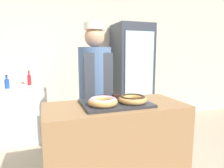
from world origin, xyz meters
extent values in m
cube|color=beige|center=(0.00, 2.13, 1.35)|extent=(8.00, 0.06, 2.70)
cube|color=#997047|center=(0.00, 0.00, 0.48)|extent=(1.31, 0.62, 0.95)
cube|color=#2D2D33|center=(0.00, 0.00, 0.96)|extent=(0.62, 0.46, 0.02)
torus|color=tan|center=(-0.14, -0.07, 1.01)|extent=(0.26, 0.26, 0.06)
torus|color=#EFADC6|center=(-0.14, -0.07, 1.02)|extent=(0.24, 0.24, 0.04)
torus|color=tan|center=(0.14, -0.07, 1.01)|extent=(0.26, 0.26, 0.06)
torus|color=#331E0F|center=(0.14, -0.07, 1.02)|extent=(0.24, 0.24, 0.04)
cube|color=black|center=(-0.08, 0.17, 0.99)|extent=(0.08, 0.08, 0.03)
cube|color=black|center=(0.08, 0.17, 0.99)|extent=(0.08, 0.08, 0.03)
cylinder|color=#4C4C51|center=(-0.05, 0.59, 0.43)|extent=(0.28, 0.28, 0.85)
cylinder|color=#4C6B99|center=(-0.05, 0.59, 1.18)|extent=(0.38, 0.38, 0.64)
cube|color=#383D47|center=(-0.05, 0.41, 0.76)|extent=(0.33, 0.02, 1.35)
sphere|color=tan|center=(-0.05, 0.59, 1.61)|extent=(0.23, 0.23, 0.23)
cylinder|color=white|center=(-0.05, 0.59, 1.73)|extent=(0.24, 0.24, 0.08)
cube|color=#333842|center=(0.96, 1.75, 0.98)|extent=(0.65, 0.65, 1.95)
cube|color=silver|center=(0.96, 1.41, 1.02)|extent=(0.54, 0.02, 1.56)
cube|color=white|center=(-1.06, 1.75, 0.45)|extent=(0.94, 0.59, 0.90)
cube|color=gray|center=(-1.06, 1.75, 0.88)|extent=(0.94, 0.59, 0.01)
cylinder|color=red|center=(-0.85, 1.86, 0.98)|extent=(0.06, 0.06, 0.17)
cylinder|color=red|center=(-0.85, 1.86, 1.10)|extent=(0.03, 0.03, 0.07)
cylinder|color=black|center=(-0.85, 1.86, 1.14)|extent=(0.03, 0.03, 0.01)
cylinder|color=#1E4CB2|center=(-1.15, 1.62, 0.97)|extent=(0.07, 0.07, 0.14)
cylinder|color=#1E4CB2|center=(-1.15, 1.62, 1.07)|extent=(0.03, 0.03, 0.05)
cylinder|color=black|center=(-1.15, 1.62, 1.10)|extent=(0.03, 0.03, 0.01)
camera|label=1|loc=(-0.62, -1.71, 1.43)|focal=32.00mm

